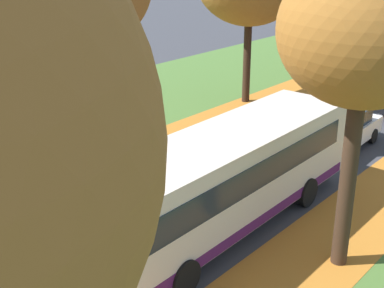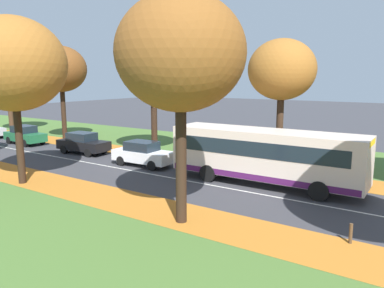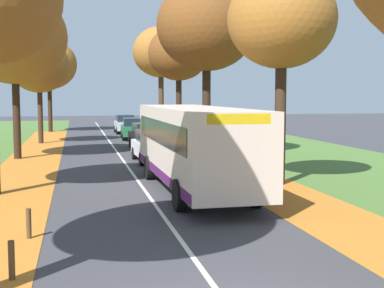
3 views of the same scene
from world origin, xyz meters
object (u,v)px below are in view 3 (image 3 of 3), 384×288
(bus, at_px, (194,143))
(tree_right_far, at_px, (179,54))
(car_white_lead, at_px, (153,146))
(tree_left_far, at_px, (39,66))
(tree_right_near, at_px, (282,21))
(tree_right_mid, at_px, (207,26))
(tree_right_distant, at_px, (161,52))
(tree_left_distant, at_px, (49,65))
(car_green_third_in_line, at_px, (133,129))
(car_black_following, at_px, (146,136))
(tree_left_mid, at_px, (14,37))
(bollard_second, at_px, (12,261))
(car_silver_fourth_in_line, at_px, (125,124))
(bollard_third, at_px, (29,224))

(bus, bearing_deg, tree_right_far, 80.55)
(bus, height_order, car_white_lead, bus)
(tree_left_far, relative_size, tree_right_near, 0.91)
(tree_right_mid, bearing_deg, tree_right_distant, 88.07)
(tree_left_distant, distance_m, car_green_third_in_line, 12.81)
(car_white_lead, xyz_separation_m, car_black_following, (0.50, 6.53, 0.00))
(tree_left_mid, height_order, tree_right_far, tree_left_mid)
(tree_right_distant, distance_m, car_black_following, 17.08)
(bus, relative_size, car_white_lead, 2.45)
(tree_right_mid, xyz_separation_m, car_white_lead, (-3.23, -1.69, -6.32))
(tree_left_distant, height_order, car_white_lead, tree_left_distant)
(tree_left_far, height_order, bollard_second, tree_left_far)
(bus, bearing_deg, car_white_lead, 91.89)
(bollard_second, xyz_separation_m, car_silver_fourth_in_line, (5.49, 37.37, 0.44))
(car_green_third_in_line, relative_size, car_silver_fourth_in_line, 1.02)
(tree_left_far, distance_m, bus, 21.71)
(tree_right_distant, bearing_deg, tree_left_distant, 170.10)
(tree_left_mid, xyz_separation_m, bus, (7.18, -11.24, -4.73))
(tree_right_near, distance_m, bollard_second, 13.81)
(tree_left_far, relative_size, tree_left_distant, 0.87)
(tree_left_distant, bearing_deg, car_silver_fourth_in_line, -25.61)
(tree_left_distant, bearing_deg, bus, -78.76)
(tree_left_distant, xyz_separation_m, tree_right_near, (9.87, -31.59, 0.05))
(car_silver_fourth_in_line, bearing_deg, tree_right_mid, -81.65)
(tree_right_near, bearing_deg, tree_right_far, 89.70)
(car_silver_fourth_in_line, bearing_deg, tree_right_near, -83.38)
(tree_right_mid, relative_size, bollard_third, 13.04)
(tree_right_mid, distance_m, bus, 11.87)
(car_black_following, xyz_separation_m, car_green_third_in_line, (-0.04, 7.57, 0.00))
(bollard_third, distance_m, car_green_third_in_line, 28.52)
(tree_left_mid, distance_m, bollard_third, 17.86)
(tree_right_near, distance_m, tree_right_far, 20.97)
(tree_left_far, relative_size, car_green_third_in_line, 1.71)
(tree_right_mid, xyz_separation_m, car_black_following, (-2.72, 4.84, -6.32))
(tree_left_distant, bearing_deg, tree_right_mid, -67.02)
(tree_right_far, relative_size, bollard_third, 11.68)
(tree_left_mid, relative_size, tree_left_distant, 1.06)
(bollard_third, bearing_deg, car_silver_fourth_in_line, 81.06)
(tree_right_far, height_order, car_black_following, tree_right_far)
(tree_right_mid, relative_size, tree_right_distant, 1.00)
(tree_left_mid, relative_size, car_white_lead, 2.10)
(tree_right_distant, height_order, car_black_following, tree_right_distant)
(car_silver_fourth_in_line, bearing_deg, tree_right_far, -65.49)
(tree_left_mid, xyz_separation_m, bollard_second, (1.86, -19.59, -6.06))
(tree_right_far, relative_size, car_white_lead, 2.03)
(tree_left_far, bearing_deg, car_green_third_in_line, 17.99)
(car_white_lead, distance_m, car_silver_fourth_in_line, 20.57)
(tree_left_far, bearing_deg, tree_left_distant, 89.34)
(tree_right_near, height_order, car_white_lead, tree_right_near)
(bollard_third, bearing_deg, tree_right_distant, 76.10)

